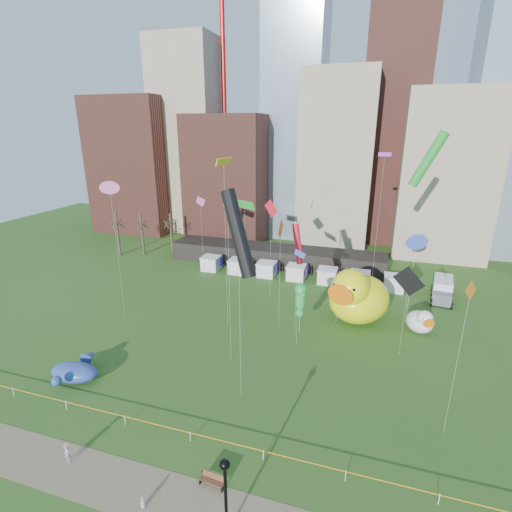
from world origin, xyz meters
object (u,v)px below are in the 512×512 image
(park_bench, at_px, (212,480))
(lamppost, at_px, (225,490))
(seahorse_green, at_px, (300,298))
(woman, at_px, (67,454))
(big_duck, at_px, (357,296))
(toddler, at_px, (143,502))
(box_truck, at_px, (442,289))
(whale_inflatable, at_px, (75,371))
(small_duck, at_px, (421,321))
(seahorse_purple, at_px, (337,300))

(park_bench, relative_size, lamppost, 0.30)
(seahorse_green, height_order, woman, seahorse_green)
(big_duck, relative_size, seahorse_green, 1.73)
(woman, bearing_deg, toddler, 3.89)
(seahorse_green, xyz_separation_m, box_truck, (17.72, 15.79, -3.09))
(toddler, bearing_deg, seahorse_green, 54.81)
(lamppost, bearing_deg, whale_inflatable, 153.63)
(box_truck, bearing_deg, small_duck, -101.34)
(seahorse_purple, bearing_deg, big_duck, 23.94)
(box_truck, height_order, toddler, box_truck)
(whale_inflatable, distance_m, lamppost, 22.16)
(whale_inflatable, relative_size, lamppost, 1.04)
(seahorse_green, distance_m, seahorse_purple, 5.89)
(big_duck, xyz_separation_m, box_truck, (11.44, 10.95, -2.03))
(small_duck, height_order, seahorse_green, seahorse_green)
(park_bench, height_order, woman, woman)
(small_duck, bearing_deg, woman, -151.33)
(woman, bearing_deg, small_duck, 62.10)
(small_duck, height_order, lamppost, lamppost)
(whale_inflatable, bearing_deg, park_bench, -27.53)
(whale_inflatable, distance_m, park_bench, 18.82)
(seahorse_purple, relative_size, box_truck, 0.64)
(lamppost, bearing_deg, box_truck, 67.39)
(toddler, bearing_deg, big_duck, 45.58)
(toddler, bearing_deg, seahorse_purple, 49.14)
(lamppost, bearing_deg, seahorse_green, 91.38)
(big_duck, bearing_deg, box_truck, 67.11)
(big_duck, relative_size, box_truck, 1.57)
(seahorse_purple, distance_m, woman, 32.52)
(small_duck, bearing_deg, box_truck, 53.11)
(seahorse_green, distance_m, woman, 27.19)
(big_duck, distance_m, small_duck, 7.87)
(big_duck, height_order, park_bench, big_duck)
(toddler, bearing_deg, woman, 145.21)
(small_duck, xyz_separation_m, toddler, (-19.11, -29.70, -1.04))
(small_duck, bearing_deg, lamppost, -132.32)
(woman, bearing_deg, big_duck, 71.91)
(park_bench, bearing_deg, seahorse_purple, 82.93)
(park_bench, height_order, box_truck, box_truck)
(seahorse_green, height_order, seahorse_purple, seahorse_green)
(box_truck, relative_size, toddler, 8.10)
(seahorse_green, xyz_separation_m, whale_inflatable, (-19.09, -15.52, -3.59))
(whale_inflatable, relative_size, box_truck, 0.89)
(small_duck, xyz_separation_m, lamppost, (-13.27, -29.70, 2.15))
(small_duck, xyz_separation_m, whale_inflatable, (-32.98, -19.93, -0.52))
(seahorse_purple, distance_m, toddler, 30.90)
(box_truck, bearing_deg, seahorse_green, -131.00)
(seahorse_purple, bearing_deg, seahorse_green, -127.58)
(seahorse_green, bearing_deg, toddler, -123.76)
(big_duck, xyz_separation_m, lamppost, (-5.67, -30.13, 0.14))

